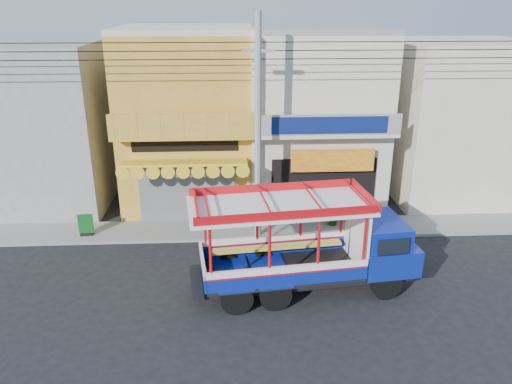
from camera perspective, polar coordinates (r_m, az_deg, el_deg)
ground at (r=18.24m, az=3.98°, el=-9.73°), size 90.00×90.00×0.00m
sidewalk at (r=21.73m, az=2.74°, el=-4.20°), size 30.00×2.00×0.12m
shophouse_left at (r=24.15m, az=-7.62°, el=8.42°), size 6.00×7.50×8.24m
shophouse_right at (r=24.42m, az=6.72°, el=8.59°), size 6.00×6.75×8.24m
party_pilaster at (r=21.10m, az=-0.02°, el=6.46°), size 0.35×0.30×8.00m
filler_building_left at (r=25.78m, az=-23.39°, el=6.97°), size 6.00×6.00×7.60m
filler_building_right at (r=26.60m, az=21.85°, el=7.58°), size 6.00×6.00×7.60m
utility_pole at (r=19.36m, az=0.67°, el=8.26°), size 28.00×0.26×9.00m
songthaew_truck at (r=16.94m, az=7.48°, el=-5.91°), size 7.75×3.30×3.51m
green_sign at (r=22.01m, az=-18.85°, el=-3.74°), size 0.61×0.31×0.93m
potted_plant_a at (r=22.26m, az=5.47°, el=-2.03°), size 1.11×1.03×1.02m
potted_plant_b at (r=21.97m, az=8.69°, el=-2.37°), size 0.75×0.78×1.10m
potted_plant_c at (r=22.73m, az=11.63°, el=-1.78°), size 0.83×0.83×1.08m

